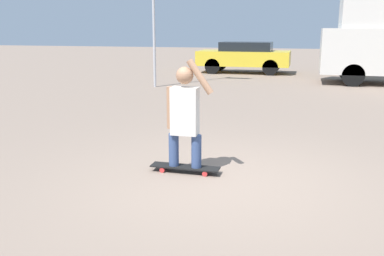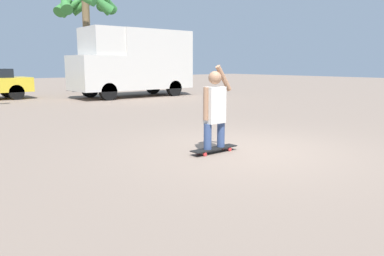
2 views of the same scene
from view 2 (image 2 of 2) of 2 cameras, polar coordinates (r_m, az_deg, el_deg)
ground_plane at (r=7.15m, az=8.47°, el=-3.29°), size 80.00×80.00×0.00m
skateboard at (r=6.83m, az=3.41°, el=-3.18°), size 0.97×0.22×0.09m
person_skateboarder at (r=6.70m, az=3.47°, el=3.36°), size 0.65×0.23×1.50m
camper_van at (r=18.85m, az=-8.75°, el=10.06°), size 5.88×2.20×3.24m
palm_tree_near_van at (r=21.46m, az=-16.02°, el=17.72°), size 3.45×3.49×5.78m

